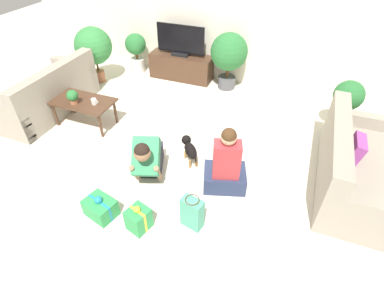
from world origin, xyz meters
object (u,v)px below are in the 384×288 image
Objects in this scene: coffee_table at (83,103)px; potted_plant_corner_left at (93,47)px; person_kneeling at (148,158)px; gift_box_a at (100,208)px; potted_plant_corner_right at (347,100)px; dog at (190,148)px; potted_plant_back_left at (136,50)px; potted_plant_back_right at (229,54)px; gift_bag_a at (192,213)px; person_sitting at (226,167)px; tv at (181,42)px; gift_box_b at (139,219)px; tv_console at (181,67)px; tabletop_plant at (72,96)px; sofa_right at (355,168)px; mug at (94,102)px; sofa_left at (47,95)px.

potted_plant_corner_left is (-0.71, 1.37, 0.32)m from coffee_table.
person_kneeling is 0.82m from gift_box_a.
person_kneeling is 2.01× the size of gift_box_a.
coffee_table is at bearing -160.98° from potted_plant_corner_right.
potted_plant_back_left is at bearing -87.03° from dog.
potted_plant_back_right reaches higher than gift_bag_a.
potted_plant_corner_right is 0.91× the size of person_sitting.
tv reaches higher than gift_box_b.
tabletop_plant is (-0.85, -2.19, 0.31)m from tv_console.
potted_plant_corner_right is at bearing 53.94° from gift_box_b.
gift_box_b is (-0.70, -0.94, -0.19)m from person_sitting.
potted_plant_corner_right is (3.02, -0.76, -0.21)m from tv.
sofa_right reaches higher than dog.
potted_plant_corner_right is at bearing -10.13° from potted_plant_back_left.
dog is 1.02× the size of gift_box_a.
dog is at bearing -7.08° from mug.
tv is 0.98m from potted_plant_back_right.
gift_box_b is 0.80× the size of gift_bag_a.
tv is (0.79, 2.08, 0.37)m from coffee_table.
tv is at bearing 25.51° from potted_plant_corner_left.
potted_plant_back_right is 3.12× the size of gift_box_b.
coffee_table is at bearing -29.80° from person_sitting.
gift_box_b is at bearing -90.94° from person_kneeling.
person_kneeling is (-2.43, -0.79, 0.04)m from sofa_right.
tv_console is 1.36× the size of person_sitting.
person_sitting is (1.69, -2.61, 0.08)m from tv_console.
potted_plant_back_left is at bearing -61.50° from person_sitting.
tv reaches higher than tabletop_plant.
person_sitting is at bearing -30.78° from potted_plant_corner_left.
sofa_right is 1.43× the size of tv_console.
coffee_table is 1.69m from person_kneeling.
tv_console is at bearing 105.58° from gift_box_b.
potted_plant_corner_left reaches higher than coffee_table.
gift_box_a is (1.28, -1.48, -0.27)m from coffee_table.
potted_plant_corner_right is at bearing -143.51° from person_sitting.
sofa_right reaches higher than tabletop_plant.
sofa_left reaches higher than mug.
tabletop_plant is (-0.30, -0.10, 0.08)m from mug.
sofa_left is 1.12m from mug.
coffee_table is 4.03m from potted_plant_corner_right.
person_sitting reaches higher than person_kneeling.
potted_plant_corner_right is 2.49m from dog.
tv_console is 3.69m from gift_box_b.
tabletop_plant is (-3.87, -1.43, 0.02)m from potted_plant_corner_right.
person_sitting is at bearing -57.08° from tv_console.
tabletop_plant is at bearing 138.78° from person_kneeling.
sofa_left is 0.87m from tabletop_plant.
potted_plant_corner_right is at bearing 6.64° from sofa_right.
potted_plant_back_right is 2.30m from dog.
potted_plant_back_left reaches higher than gift_box_a.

